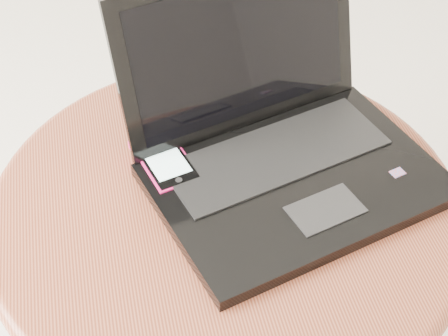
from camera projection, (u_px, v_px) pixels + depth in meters
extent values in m
cylinder|color=#592212|center=(225.00, 308.00, 1.10)|extent=(0.10, 0.10, 0.45)
cylinder|color=#5D2716|center=(226.00, 205.00, 0.93)|extent=(0.61, 0.61, 0.03)
torus|color=#5D2716|center=(226.00, 205.00, 0.93)|extent=(0.64, 0.64, 0.03)
cube|color=black|center=(296.00, 182.00, 0.93)|extent=(0.43, 0.35, 0.02)
cube|color=black|center=(277.00, 154.00, 0.95)|extent=(0.33, 0.19, 0.00)
cube|color=black|center=(326.00, 209.00, 0.88)|extent=(0.10, 0.08, 0.00)
cube|color=red|center=(398.00, 173.00, 0.93)|extent=(0.02, 0.02, 0.00)
cube|color=black|center=(240.00, 49.00, 0.95)|extent=(0.36, 0.16, 0.22)
cube|color=black|center=(242.00, 50.00, 0.94)|extent=(0.32, 0.14, 0.18)
cube|color=black|center=(170.00, 171.00, 0.95)|extent=(0.08, 0.12, 0.01)
cube|color=#9E0F4F|center=(154.00, 148.00, 0.98)|extent=(0.05, 0.02, 0.00)
cube|color=#D81863|center=(165.00, 162.00, 0.95)|extent=(0.09, 0.13, 0.01)
cube|color=black|center=(164.00, 159.00, 0.94)|extent=(0.08, 0.12, 0.00)
cube|color=#CEFAF9|center=(164.00, 158.00, 0.94)|extent=(0.07, 0.09, 0.00)
cylinder|color=black|center=(179.00, 180.00, 0.91)|extent=(0.01, 0.01, 0.00)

